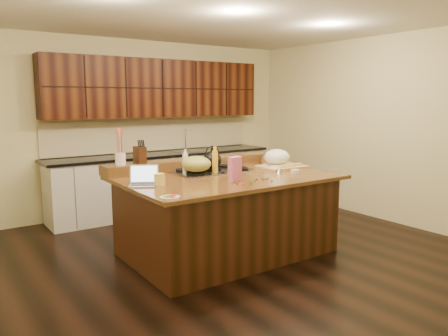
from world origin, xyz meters
TOP-DOWN VIEW (x-y plane):
  - room at (0.00, 0.00)m, footprint 5.52×5.02m
  - island at (0.00, 0.00)m, footprint 2.40×1.60m
  - back_ledge at (0.00, 0.70)m, footprint 2.40×0.30m
  - cooktop at (0.00, 0.30)m, footprint 0.92×0.52m
  - back_counter at (0.30, 2.23)m, footprint 3.70×0.66m
  - kettle at (0.00, 0.30)m, footprint 0.28×0.28m
  - green_bowl at (-0.30, 0.17)m, footprint 0.34×0.34m
  - laptop at (-1.02, 0.01)m, footprint 0.37×0.34m
  - oil_bottle at (-0.04, 0.18)m, footprint 0.09×0.09m
  - vinegar_bottle at (-0.38, 0.28)m, footprint 0.08×0.08m
  - wooden_tray at (0.90, 0.13)m, footprint 0.60×0.47m
  - ramekin_a at (0.75, -0.33)m, footprint 0.10×0.10m
  - ramekin_b at (0.78, 0.21)m, footprint 0.13×0.13m
  - ramekin_c at (0.77, 0.06)m, footprint 0.12×0.12m
  - strainer_bowl at (1.03, 0.43)m, footprint 0.26×0.26m
  - kitchen_timer at (0.60, -0.22)m, footprint 0.09×0.09m
  - pink_bag at (-0.13, -0.34)m, footprint 0.15×0.10m
  - candy_plate at (-1.07, -0.65)m, footprint 0.21×0.21m
  - package_box at (-0.91, -0.13)m, footprint 0.10×0.08m
  - utensil_crock at (-0.99, 0.70)m, footprint 0.14×0.14m
  - knife_block at (-0.75, 0.70)m, footprint 0.10×0.17m
  - gumdrop_0 at (-0.19, -0.56)m, footprint 0.02×0.02m
  - gumdrop_1 at (0.20, -0.39)m, footprint 0.02×0.02m
  - gumdrop_2 at (0.10, -0.43)m, footprint 0.02×0.02m
  - gumdrop_3 at (-0.11, -0.58)m, footprint 0.02×0.02m
  - gumdrop_4 at (0.14, -0.48)m, footprint 0.02×0.02m
  - gumdrop_5 at (0.21, -0.45)m, footprint 0.02×0.02m
  - gumdrop_6 at (0.22, -0.47)m, footprint 0.02×0.02m
  - gumdrop_7 at (-0.04, -0.50)m, footprint 0.02×0.02m
  - gumdrop_8 at (-0.21, -0.50)m, footprint 0.02×0.02m
  - gumdrop_9 at (-0.21, -0.43)m, footprint 0.02×0.02m
  - gumdrop_10 at (-0.12, -0.41)m, footprint 0.02×0.02m
  - gumdrop_11 at (0.04, -0.48)m, footprint 0.02×0.02m
  - gumdrop_12 at (-0.22, -0.43)m, footprint 0.02×0.02m
  - gumdrop_13 at (0.18, -0.59)m, footprint 0.02×0.02m
  - gumdrop_14 at (-0.07, -0.53)m, footprint 0.02×0.02m

SIDE VIEW (x-z plane):
  - island at x=0.00m, z-range 0.00..0.92m
  - candy_plate at x=-1.07m, z-range 0.92..0.93m
  - gumdrop_0 at x=-0.19m, z-range 0.92..0.94m
  - gumdrop_1 at x=0.20m, z-range 0.92..0.94m
  - gumdrop_2 at x=0.10m, z-range 0.92..0.94m
  - gumdrop_3 at x=-0.11m, z-range 0.92..0.94m
  - gumdrop_4 at x=0.14m, z-range 0.92..0.94m
  - gumdrop_5 at x=0.21m, z-range 0.92..0.94m
  - gumdrop_6 at x=0.22m, z-range 0.92..0.94m
  - gumdrop_7 at x=-0.04m, z-range 0.92..0.94m
  - gumdrop_8 at x=-0.21m, z-range 0.92..0.94m
  - gumdrop_9 at x=-0.21m, z-range 0.92..0.94m
  - gumdrop_10 at x=-0.12m, z-range 0.92..0.94m
  - gumdrop_11 at x=0.04m, z-range 0.92..0.94m
  - gumdrop_12 at x=-0.22m, z-range 0.92..0.94m
  - gumdrop_13 at x=0.18m, z-range 0.92..0.94m
  - gumdrop_14 at x=-0.07m, z-range 0.92..0.94m
  - cooktop at x=0.00m, z-range 0.91..0.96m
  - ramekin_a at x=0.75m, z-range 0.92..0.96m
  - ramekin_b at x=0.78m, z-range 0.92..0.96m
  - ramekin_c at x=0.77m, z-range 0.92..0.96m
  - kitchen_timer at x=0.60m, z-range 0.92..0.99m
  - strainer_bowl at x=1.03m, z-range 0.92..1.01m
  - laptop at x=-1.02m, z-range 0.87..1.08m
  - back_ledge at x=0.00m, z-range 0.92..1.04m
  - back_counter at x=0.30m, z-range -0.22..2.18m
  - package_box at x=-0.91m, z-range 0.92..1.05m
  - wooden_tray at x=0.90m, z-range 0.91..1.14m
  - vinegar_bottle at x=-0.38m, z-range 0.92..1.17m
  - pink_bag at x=-0.13m, z-range 0.92..1.18m
  - oil_bottle at x=-0.04m, z-range 0.92..1.19m
  - green_bowl at x=-0.30m, z-range 0.97..1.15m
  - kettle at x=0.00m, z-range 0.97..1.17m
  - utensil_crock at x=-0.99m, z-range 1.04..1.18m
  - knife_block at x=-0.75m, z-range 1.04..1.24m
  - room at x=0.00m, z-range -0.01..2.71m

